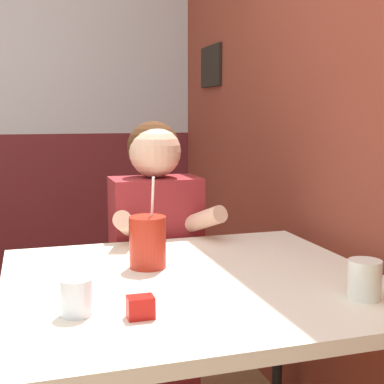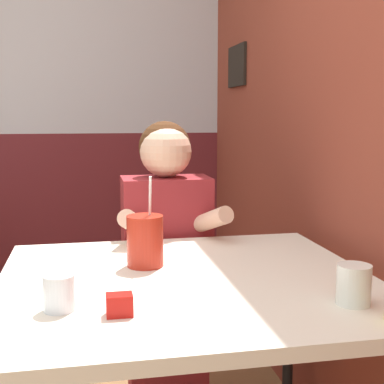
{
  "view_description": "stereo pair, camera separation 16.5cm",
  "coord_description": "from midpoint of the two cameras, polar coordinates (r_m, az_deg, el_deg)",
  "views": [
    {
      "loc": [
        0.23,
        -1.1,
        1.22
      ],
      "look_at": [
        0.71,
        0.46,
        0.98
      ],
      "focal_mm": 50.0,
      "sensor_mm": 36.0,
      "label": 1
    },
    {
      "loc": [
        0.39,
        -1.14,
        1.22
      ],
      "look_at": [
        0.71,
        0.46,
        0.98
      ],
      "focal_mm": 50.0,
      "sensor_mm": 36.0,
      "label": 2
    }
  ],
  "objects": [
    {
      "name": "brick_wall_right",
      "position": [
        2.48,
        6.06,
        11.26
      ],
      "size": [
        0.08,
        4.31,
        2.7
      ],
      "color": "brown",
      "rests_on": "ground_plane"
    },
    {
      "name": "main_table",
      "position": [
        1.53,
        -2.84,
        -11.41
      ],
      "size": [
        1.04,
        0.96,
        0.77
      ],
      "color": "beige",
      "rests_on": "ground_plane"
    },
    {
      "name": "person_seated",
      "position": [
        2.13,
        -6.1,
        -7.98
      ],
      "size": [
        0.42,
        0.4,
        1.2
      ],
      "color": "maroon",
      "rests_on": "ground_plane"
    },
    {
      "name": "cocktail_pitcher",
      "position": [
        1.6,
        -7.73,
        -5.33
      ],
      "size": [
        0.11,
        0.11,
        0.27
      ],
      "color": "#B22819",
      "rests_on": "main_table"
    },
    {
      "name": "glass_near_pitcher",
      "position": [
        1.28,
        -15.96,
        -10.77
      ],
      "size": [
        0.07,
        0.07,
        0.09
      ],
      "color": "silver",
      "rests_on": "main_table"
    },
    {
      "name": "glass_center",
      "position": [
        1.38,
        14.66,
        -9.05
      ],
      "size": [
        0.08,
        0.08,
        0.1
      ],
      "color": "silver",
      "rests_on": "main_table"
    },
    {
      "name": "condiment_ketchup",
      "position": [
        1.24,
        -9.44,
        -12.09
      ],
      "size": [
        0.06,
        0.04,
        0.05
      ],
      "color": "#B7140F",
      "rests_on": "main_table"
    }
  ]
}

